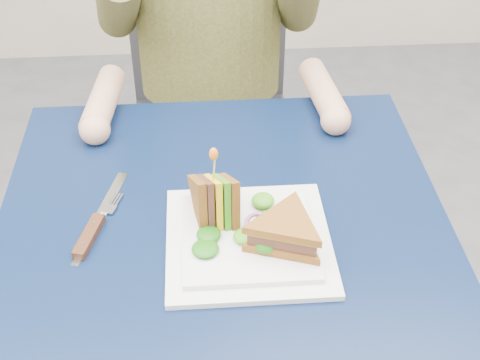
{
  "coord_description": "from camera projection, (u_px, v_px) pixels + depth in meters",
  "views": [
    {
      "loc": [
        -0.03,
        -0.83,
        1.47
      ],
      "look_at": [
        0.03,
        -0.01,
        0.82
      ],
      "focal_mm": 50.0,
      "sensor_mm": 36.0,
      "label": 1
    }
  ],
  "objects": [
    {
      "name": "lettuce_spill",
      "position": [
        251.0,
        225.0,
        1.05
      ],
      "size": [
        0.15,
        0.13,
        0.02
      ],
      "primitive_type": null,
      "color": "#337A14",
      "rests_on": "plate"
    },
    {
      "name": "onion_ring",
      "position": [
        258.0,
        225.0,
        1.05
      ],
      "size": [
        0.04,
        0.04,
        0.02
      ],
      "primitive_type": "torus",
      "rotation": [
        0.44,
        0.0,
        0.0
      ],
      "color": "#9E4C7A",
      "rests_on": "plate"
    },
    {
      "name": "toothpick",
      "position": [
        214.0,
        169.0,
        1.02
      ],
      "size": [
        0.01,
        0.01,
        0.06
      ],
      "primitive_type": "cylinder",
      "rotation": [
        0.14,
        0.07,
        0.0
      ],
      "color": "tan",
      "rests_on": "sandwich_upright"
    },
    {
      "name": "toothpick_frill",
      "position": [
        214.0,
        154.0,
        1.01
      ],
      "size": [
        0.01,
        0.01,
        0.02
      ],
      "primitive_type": "ellipsoid",
      "color": "orange",
      "rests_on": "sandwich_upright"
    },
    {
      "name": "knife",
      "position": [
        93.0,
        228.0,
        1.08
      ],
      "size": [
        0.07,
        0.22,
        0.02
      ],
      "color": "silver",
      "rests_on": "table"
    },
    {
      "name": "table",
      "position": [
        224.0,
        254.0,
        1.16
      ],
      "size": [
        0.75,
        0.75,
        0.73
      ],
      "color": "black",
      "rests_on": "ground"
    },
    {
      "name": "fork",
      "position": [
        96.0,
        229.0,
        1.09
      ],
      "size": [
        0.07,
        0.17,
        0.01
      ],
      "color": "silver",
      "rests_on": "table"
    },
    {
      "name": "sandwich_flat",
      "position": [
        286.0,
        232.0,
        1.02
      ],
      "size": [
        0.18,
        0.18,
        0.05
      ],
      "color": "brown",
      "rests_on": "plate"
    },
    {
      "name": "sandwich_upright",
      "position": [
        215.0,
        201.0,
        1.06
      ],
      "size": [
        0.09,
        0.14,
        0.14
      ],
      "color": "brown",
      "rests_on": "plate"
    },
    {
      "name": "plate",
      "position": [
        249.0,
        239.0,
        1.06
      ],
      "size": [
        0.26,
        0.26,
        0.02
      ],
      "color": "white",
      "rests_on": "table"
    },
    {
      "name": "chair",
      "position": [
        210.0,
        91.0,
        1.8
      ],
      "size": [
        0.42,
        0.4,
        0.93
      ],
      "color": "#47474C",
      "rests_on": "ground"
    }
  ]
}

